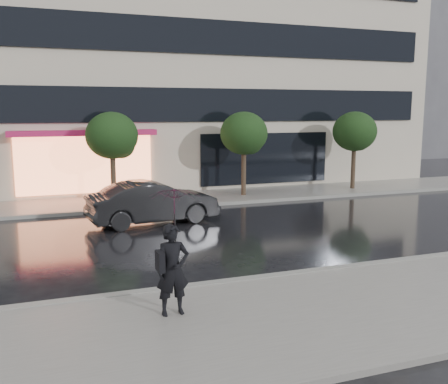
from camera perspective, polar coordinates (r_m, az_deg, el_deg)
name	(u,v)px	position (r m, az deg, el deg)	size (l,w,h in m)	color
ground	(280,265)	(13.41, 6.46, -8.31)	(120.00, 120.00, 0.00)	black
sidewalk_near	(351,308)	(10.75, 14.33, -12.76)	(60.00, 4.50, 0.12)	slate
sidewalk_far	(180,199)	(22.78, -5.01, -0.79)	(60.00, 3.50, 0.12)	slate
curb_near	(298,274)	(12.54, 8.51, -9.27)	(60.00, 0.25, 0.14)	gray
curb_far	(191,205)	(21.11, -3.79, -1.55)	(60.00, 0.25, 0.14)	gray
office_building	(143,22)	(30.36, -9.22, 18.61)	(30.00, 12.76, 18.00)	#B7AC9B
bg_building_right	(400,67)	(50.76, 19.44, 13.28)	(12.00, 12.00, 16.00)	#4C4C54
tree_mid_west	(113,137)	(21.67, -12.54, 6.13)	(2.20, 2.20, 3.99)	#33261C
tree_mid_east	(245,135)	(23.21, 2.40, 6.54)	(2.20, 2.20, 3.99)	#33261C
tree_far_east	(355,133)	(26.08, 14.78, 6.55)	(2.20, 2.20, 3.99)	#33261C
parked_car	(153,202)	(18.13, -8.09, -1.18)	(1.63, 4.67, 1.54)	black
pedestrian_with_umbrella	(174,233)	(9.57, -5.75, -4.72)	(1.00, 1.02, 2.49)	black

